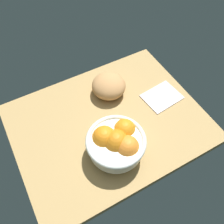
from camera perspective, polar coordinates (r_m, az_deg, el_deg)
The scene contains 4 objects.
ground_plane at distance 98.09cm, azimuth -0.79°, elevation -2.68°, with size 72.92×57.07×3.00cm, color tan.
fruit_bowl at distance 84.98cm, azimuth 1.03°, elevation -6.96°, with size 20.62×20.62×11.50cm.
bread_loaf at distance 102.69cm, azimuth -0.75°, elevation 6.06°, with size 14.12×13.98×8.19cm, color tan.
napkin_folded at distance 105.66cm, azimuth 11.57°, elevation 3.37°, with size 14.97×11.79×0.83cm, color silver.
Camera 1 is at (-24.52, -47.17, 80.93)cm, focal length 39.66 mm.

